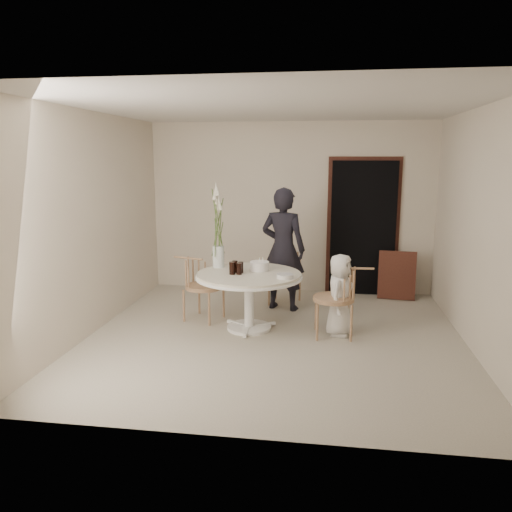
# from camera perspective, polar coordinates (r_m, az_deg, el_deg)

# --- Properties ---
(ground) EXTENTS (4.50, 4.50, 0.00)m
(ground) POSITION_cam_1_polar(r_m,az_deg,el_deg) (6.14, 2.11, -9.24)
(ground) COLOR beige
(ground) RESTS_ON ground
(room_shell) EXTENTS (4.50, 4.50, 4.50)m
(room_shell) POSITION_cam_1_polar(r_m,az_deg,el_deg) (5.78, 2.22, 5.99)
(room_shell) COLOR silver
(room_shell) RESTS_ON ground
(doorway) EXTENTS (1.00, 0.10, 2.10)m
(doorway) POSITION_cam_1_polar(r_m,az_deg,el_deg) (8.01, 12.11, 3.08)
(doorway) COLOR black
(doorway) RESTS_ON ground
(door_trim) EXTENTS (1.12, 0.03, 2.22)m
(door_trim) POSITION_cam_1_polar(r_m,az_deg,el_deg) (8.04, 12.11, 3.55)
(door_trim) COLOR #552B1D
(door_trim) RESTS_ON ground
(table) EXTENTS (1.33, 1.33, 0.73)m
(table) POSITION_cam_1_polar(r_m,az_deg,el_deg) (6.24, -0.80, -2.98)
(table) COLOR white
(table) RESTS_ON ground
(picture_frame) EXTENTS (0.57, 0.23, 0.74)m
(picture_frame) POSITION_cam_1_polar(r_m,az_deg,el_deg) (7.95, 15.80, -2.14)
(picture_frame) COLOR #552B1D
(picture_frame) RESTS_ON ground
(chair_far) EXTENTS (0.50, 0.53, 0.82)m
(chair_far) POSITION_cam_1_polar(r_m,az_deg,el_deg) (7.50, 3.53, -1.24)
(chair_far) COLOR tan
(chair_far) RESTS_ON ground
(chair_right) EXTENTS (0.54, 0.51, 0.87)m
(chair_right) POSITION_cam_1_polar(r_m,az_deg,el_deg) (6.11, 10.02, -4.00)
(chair_right) COLOR tan
(chair_right) RESTS_ON ground
(chair_left) EXTENTS (0.58, 0.56, 0.84)m
(chair_left) POSITION_cam_1_polar(r_m,az_deg,el_deg) (6.72, -6.89, -2.65)
(chair_left) COLOR tan
(chair_left) RESTS_ON ground
(girl) EXTENTS (0.72, 0.55, 1.74)m
(girl) POSITION_cam_1_polar(r_m,az_deg,el_deg) (7.05, 3.12, 0.78)
(girl) COLOR black
(girl) RESTS_ON ground
(boy) EXTENTS (0.44, 0.56, 1.01)m
(boy) POSITION_cam_1_polar(r_m,az_deg,el_deg) (6.16, 9.55, -4.41)
(boy) COLOR white
(boy) RESTS_ON ground
(birthday_cake) EXTENTS (0.24, 0.24, 0.17)m
(birthday_cake) POSITION_cam_1_polar(r_m,az_deg,el_deg) (6.34, 0.40, -1.16)
(birthday_cake) COLOR white
(birthday_cake) RESTS_ON table
(cola_tumbler_a) EXTENTS (0.09, 0.09, 0.14)m
(cola_tumbler_a) POSITION_cam_1_polar(r_m,az_deg,el_deg) (6.22, -1.75, -1.30)
(cola_tumbler_a) COLOR black
(cola_tumbler_a) RESTS_ON table
(cola_tumbler_b) EXTENTS (0.08, 0.08, 0.14)m
(cola_tumbler_b) POSITION_cam_1_polar(r_m,az_deg,el_deg) (6.12, -1.94, -1.47)
(cola_tumbler_b) COLOR black
(cola_tumbler_b) RESTS_ON table
(cola_tumbler_c) EXTENTS (0.09, 0.09, 0.15)m
(cola_tumbler_c) POSITION_cam_1_polar(r_m,az_deg,el_deg) (6.25, -2.42, -1.20)
(cola_tumbler_c) COLOR black
(cola_tumbler_c) RESTS_ON table
(cola_tumbler_d) EXTENTS (0.09, 0.09, 0.16)m
(cola_tumbler_d) POSITION_cam_1_polar(r_m,az_deg,el_deg) (6.13, -2.74, -1.40)
(cola_tumbler_d) COLOR black
(cola_tumbler_d) RESTS_ON table
(plate_stack) EXTENTS (0.26, 0.26, 0.05)m
(plate_stack) POSITION_cam_1_polar(r_m,az_deg,el_deg) (5.95, 3.34, -2.32)
(plate_stack) COLOR white
(plate_stack) RESTS_ON table
(flower_vase) EXTENTS (0.15, 0.15, 1.12)m
(flower_vase) POSITION_cam_1_polar(r_m,az_deg,el_deg) (6.48, -4.36, 2.74)
(flower_vase) COLOR silver
(flower_vase) RESTS_ON table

